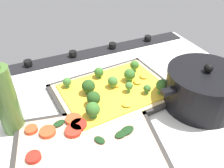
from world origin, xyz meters
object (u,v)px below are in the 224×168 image
Objects in this scene: baking_tray_front at (114,93)px; veggie_pizza_back at (85,143)px; oil_bottle at (5,98)px; broccoli_pizza at (114,89)px; cooking_pot at (203,89)px; baking_tray_back at (88,147)px.

veggie_pizza_back reaches higher than baking_tray_front.
oil_bottle is (14.38, -13.35, 8.61)cm from veggie_pizza_back.
cooking_pot reaches higher than broccoli_pizza.
baking_tray_back is 1.20cm from veggie_pizza_back.
veggie_pizza_back is at bearing 46.01° from baking_tray_front.
veggie_pizza_back is (14.42, 14.89, -0.93)cm from broccoli_pizza.
cooking_pot is 1.19× the size of oil_bottle.
broccoli_pizza is at bearing 50.50° from baking_tray_front.
baking_tray_back is 1.38× the size of cooking_pot.
baking_tray_front is 0.97× the size of baking_tray_back.
baking_tray_back is (14.23, 16.05, 0.00)cm from baking_tray_front.
oil_bottle reaches higher than broccoli_pizza.
baking_tray_front is 1.04× the size of veggie_pizza_back.
veggie_pizza_back is at bearing 137.14° from oil_bottle.
broccoli_pizza is at bearing -134.07° from veggie_pizza_back.
oil_bottle is at bearing -42.86° from veggie_pizza_back.
baking_tray_back is at bearing 116.86° from veggie_pizza_back.
veggie_pizza_back is (14.66, 15.19, 0.72)cm from baking_tray_front.
veggie_pizza_back is 35.21cm from cooking_pot.
broccoli_pizza is (0.24, 0.30, 1.65)cm from baking_tray_front.
baking_tray_front is at bearing -176.38° from oil_bottle.
broccoli_pizza is 0.97× the size of veggie_pizza_back.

